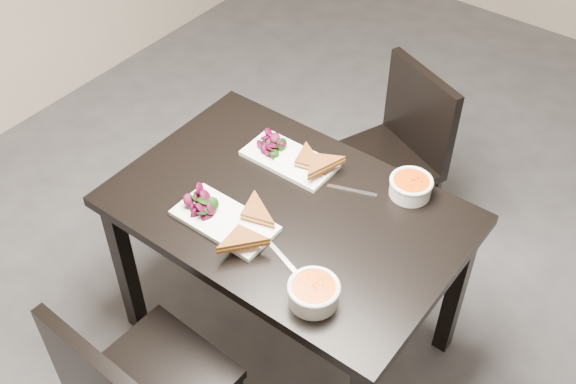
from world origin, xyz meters
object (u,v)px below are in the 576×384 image
(table, at_px, (288,226))
(soup_bowl_far, at_px, (411,186))
(plate_near, at_px, (225,221))
(chair_far, at_px, (395,150))
(plate_far, at_px, (289,160))
(soup_bowl_near, at_px, (314,292))

(table, xyz_separation_m, soup_bowl_far, (0.30, 0.31, 0.14))
(plate_near, height_order, soup_bowl_far, soup_bowl_far)
(chair_far, bearing_deg, table, -67.43)
(plate_far, bearing_deg, soup_bowl_near, -46.35)
(chair_far, relative_size, plate_near, 2.41)
(soup_bowl_near, bearing_deg, table, 138.06)
(table, xyz_separation_m, soup_bowl_near, (0.30, -0.27, 0.14))
(soup_bowl_far, bearing_deg, plate_near, -130.37)
(plate_near, bearing_deg, table, 57.04)
(table, bearing_deg, plate_near, -122.96)
(table, bearing_deg, plate_far, 126.00)
(chair_far, xyz_separation_m, plate_far, (-0.14, -0.58, 0.27))
(soup_bowl_near, height_order, plate_far, soup_bowl_near)
(table, bearing_deg, chair_far, 90.06)
(table, bearing_deg, soup_bowl_far, 45.76)
(soup_bowl_far, bearing_deg, soup_bowl_near, -89.78)
(plate_far, bearing_deg, chair_far, 76.55)
(table, height_order, soup_bowl_far, soup_bowl_far)
(chair_far, distance_m, plate_near, 1.01)
(chair_far, relative_size, soup_bowl_far, 5.56)
(plate_near, height_order, plate_far, same)
(table, relative_size, plate_far, 3.49)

